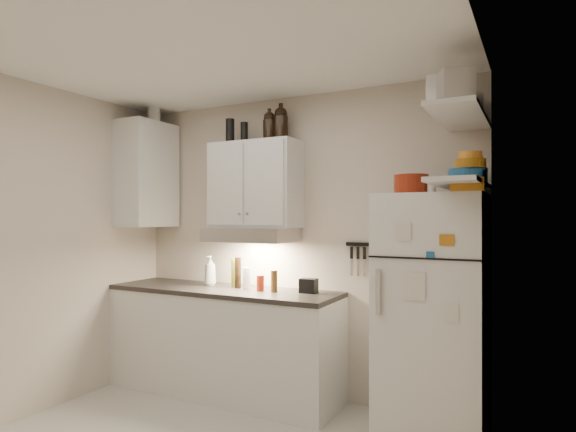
% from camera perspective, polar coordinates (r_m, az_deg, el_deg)
% --- Properties ---
extents(ceiling, '(3.20, 3.00, 0.02)m').
position_cam_1_polar(ceiling, '(3.15, -12.43, 19.73)').
color(ceiling, white).
rests_on(ceiling, ground).
extents(back_wall, '(3.20, 0.02, 2.60)m').
position_cam_1_polar(back_wall, '(4.23, 0.81, -3.41)').
color(back_wall, beige).
rests_on(back_wall, ground).
extents(left_wall, '(0.02, 3.00, 2.60)m').
position_cam_1_polar(left_wall, '(4.18, -29.63, -3.43)').
color(left_wall, beige).
rests_on(left_wall, ground).
extents(right_wall, '(0.02, 3.00, 2.60)m').
position_cam_1_polar(right_wall, '(2.30, 20.24, -6.14)').
color(right_wall, beige).
rests_on(right_wall, ground).
extents(base_cabinet, '(2.10, 0.60, 0.88)m').
position_cam_1_polar(base_cabinet, '(4.39, -7.74, -14.69)').
color(base_cabinet, silver).
rests_on(base_cabinet, floor).
extents(countertop, '(2.10, 0.62, 0.04)m').
position_cam_1_polar(countertop, '(4.29, -7.73, -8.73)').
color(countertop, '#2B2725').
rests_on(countertop, base_cabinet).
extents(upper_cabinet, '(0.80, 0.33, 0.75)m').
position_cam_1_polar(upper_cabinet, '(4.23, -3.90, 3.70)').
color(upper_cabinet, silver).
rests_on(upper_cabinet, back_wall).
extents(side_cabinet, '(0.33, 0.55, 1.00)m').
position_cam_1_polar(side_cabinet, '(4.83, -16.37, 4.72)').
color(side_cabinet, silver).
rests_on(side_cabinet, left_wall).
extents(range_hood, '(0.76, 0.46, 0.12)m').
position_cam_1_polar(range_hood, '(4.17, -4.36, -2.22)').
color(range_hood, silver).
rests_on(range_hood, back_wall).
extents(fridge, '(0.70, 0.68, 1.70)m').
position_cam_1_polar(fridge, '(3.56, 16.79, -11.34)').
color(fridge, white).
rests_on(fridge, floor).
extents(shelf_hi, '(0.30, 0.95, 0.03)m').
position_cam_1_polar(shelf_hi, '(3.39, 19.72, 11.08)').
color(shelf_hi, silver).
rests_on(shelf_hi, right_wall).
extents(shelf_lo, '(0.30, 0.95, 0.03)m').
position_cam_1_polar(shelf_lo, '(3.33, 19.73, 3.64)').
color(shelf_lo, silver).
rests_on(shelf_lo, right_wall).
extents(knife_strip, '(0.42, 0.02, 0.03)m').
position_cam_1_polar(knife_strip, '(3.95, 9.78, -3.35)').
color(knife_strip, black).
rests_on(knife_strip, back_wall).
extents(dutch_oven, '(0.29, 0.29, 0.14)m').
position_cam_1_polar(dutch_oven, '(3.48, 14.39, 3.62)').
color(dutch_oven, maroon).
rests_on(dutch_oven, fridge).
extents(book_stack, '(0.23, 0.27, 0.08)m').
position_cam_1_polar(book_stack, '(3.21, 20.40, 3.44)').
color(book_stack, '#BD7117').
rests_on(book_stack, fridge).
extents(spice_jar, '(0.06, 0.06, 0.09)m').
position_cam_1_polar(spice_jar, '(3.40, 16.66, 3.32)').
color(spice_jar, silver).
rests_on(spice_jar, fridge).
extents(stock_pot, '(0.28, 0.28, 0.19)m').
position_cam_1_polar(stock_pot, '(3.69, 20.14, 11.86)').
color(stock_pot, silver).
rests_on(stock_pot, shelf_hi).
extents(tin_a, '(0.23, 0.21, 0.22)m').
position_cam_1_polar(tin_a, '(3.31, 18.37, 13.57)').
color(tin_a, '#AAAAAD').
rests_on(tin_a, shelf_hi).
extents(tin_b, '(0.24, 0.24, 0.18)m').
position_cam_1_polar(tin_b, '(3.06, 19.24, 14.31)').
color(tin_b, '#AAAAAD').
rests_on(tin_b, shelf_hi).
extents(bowl_teal, '(0.25, 0.25, 0.10)m').
position_cam_1_polar(bowl_teal, '(3.57, 20.55, 4.44)').
color(bowl_teal, '#1A5692').
rests_on(bowl_teal, shelf_lo).
extents(bowl_orange, '(0.20, 0.20, 0.06)m').
position_cam_1_polar(bowl_orange, '(3.54, 20.79, 5.80)').
color(bowl_orange, '#BF7211').
rests_on(bowl_orange, bowl_teal).
extents(bowl_yellow, '(0.16, 0.16, 0.05)m').
position_cam_1_polar(bowl_yellow, '(3.55, 20.79, 6.70)').
color(bowl_yellow, orange).
rests_on(bowl_yellow, bowl_orange).
extents(plates, '(0.28, 0.28, 0.06)m').
position_cam_1_polar(plates, '(3.25, 20.43, 4.52)').
color(plates, '#1A5692').
rests_on(plates, shelf_lo).
extents(growler_a, '(0.12, 0.12, 0.26)m').
position_cam_1_polar(growler_a, '(4.21, -2.23, 10.62)').
color(growler_a, black).
rests_on(growler_a, upper_cabinet).
extents(growler_b, '(0.16, 0.16, 0.29)m').
position_cam_1_polar(growler_b, '(4.20, -0.85, 10.92)').
color(growler_b, black).
rests_on(growler_b, upper_cabinet).
extents(thermos_a, '(0.08, 0.08, 0.19)m').
position_cam_1_polar(thermos_a, '(4.37, -5.21, 9.78)').
color(thermos_a, black).
rests_on(thermos_a, upper_cabinet).
extents(thermos_b, '(0.09, 0.09, 0.23)m').
position_cam_1_polar(thermos_b, '(4.43, -6.88, 9.90)').
color(thermos_b, black).
rests_on(thermos_b, upper_cabinet).
extents(side_jar, '(0.12, 0.12, 0.16)m').
position_cam_1_polar(side_jar, '(4.91, -15.61, 11.48)').
color(side_jar, silver).
rests_on(side_jar, side_cabinet).
extents(soap_bottle, '(0.12, 0.12, 0.30)m').
position_cam_1_polar(soap_bottle, '(4.45, -9.22, -6.21)').
color(soap_bottle, silver).
rests_on(soap_bottle, countertop).
extents(pepper_mill, '(0.07, 0.07, 0.18)m').
position_cam_1_polar(pepper_mill, '(4.02, -1.67, -7.73)').
color(pepper_mill, brown).
rests_on(pepper_mill, countertop).
extents(oil_bottle, '(0.06, 0.06, 0.25)m').
position_cam_1_polar(oil_bottle, '(4.33, -6.44, -6.70)').
color(oil_bottle, olive).
rests_on(oil_bottle, countertop).
extents(vinegar_bottle, '(0.06, 0.06, 0.27)m').
position_cam_1_polar(vinegar_bottle, '(4.26, -5.94, -6.70)').
color(vinegar_bottle, black).
rests_on(vinegar_bottle, countertop).
extents(clear_bottle, '(0.07, 0.07, 0.19)m').
position_cam_1_polar(clear_bottle, '(4.17, -4.91, -7.40)').
color(clear_bottle, silver).
rests_on(clear_bottle, countertop).
extents(red_jar, '(0.07, 0.07, 0.13)m').
position_cam_1_polar(red_jar, '(4.09, -3.29, -7.95)').
color(red_jar, maroon).
rests_on(red_jar, countertop).
extents(caddy, '(0.14, 0.10, 0.12)m').
position_cam_1_polar(caddy, '(3.99, 2.46, -8.26)').
color(caddy, black).
rests_on(caddy, countertop).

